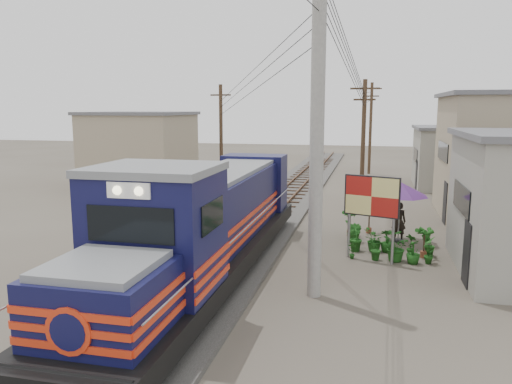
% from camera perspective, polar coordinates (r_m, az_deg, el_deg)
% --- Properties ---
extents(ground, '(120.00, 120.00, 0.00)m').
position_cam_1_polar(ground, '(16.26, -5.72, -10.04)').
color(ground, '#473F35').
rests_on(ground, ground).
extents(ballast, '(3.60, 70.00, 0.16)m').
position_cam_1_polar(ballast, '(25.55, 1.53, -2.54)').
color(ballast, '#595651').
rests_on(ballast, ground).
extents(track, '(1.15, 70.00, 0.12)m').
position_cam_1_polar(track, '(25.52, 1.53, -2.15)').
color(track, '#51331E').
rests_on(track, ground).
extents(locomotive, '(2.94, 15.98, 3.96)m').
position_cam_1_polar(locomotive, '(15.81, -5.76, -4.06)').
color(locomotive, black).
rests_on(locomotive, ground).
extents(utility_pole_main, '(0.40, 0.40, 10.00)m').
position_cam_1_polar(utility_pole_main, '(14.06, 7.01, 7.69)').
color(utility_pole_main, '#9E9B93').
rests_on(utility_pole_main, ground).
extents(wooden_pole_mid, '(1.60, 0.24, 7.00)m').
position_cam_1_polar(wooden_pole_mid, '(28.53, 12.15, 5.82)').
color(wooden_pole_mid, '#4C3826').
rests_on(wooden_pole_mid, ground).
extents(wooden_pole_far, '(1.60, 0.24, 7.50)m').
position_cam_1_polar(wooden_pole_far, '(42.50, 12.95, 7.30)').
color(wooden_pole_far, '#4C3826').
rests_on(wooden_pole_far, ground).
extents(wooden_pole_left, '(1.60, 0.24, 7.00)m').
position_cam_1_polar(wooden_pole_left, '(34.03, -4.02, 6.58)').
color(wooden_pole_left, '#4C3826').
rests_on(wooden_pole_left, ground).
extents(power_lines, '(9.65, 19.00, 3.30)m').
position_cam_1_polar(power_lines, '(23.64, 0.50, 14.72)').
color(power_lines, black).
rests_on(power_lines, ground).
extents(shophouse_back, '(6.30, 6.30, 4.20)m').
position_cam_1_polar(shophouse_back, '(37.11, 22.41, 3.71)').
color(shophouse_back, gray).
rests_on(shophouse_back, ground).
extents(shophouse_left, '(6.30, 6.30, 5.20)m').
position_cam_1_polar(shophouse_left, '(34.09, -13.08, 4.57)').
color(shophouse_left, gray).
rests_on(shophouse_left, ground).
extents(billboard, '(1.93, 0.75, 3.09)m').
position_cam_1_polar(billboard, '(18.12, 13.08, -0.77)').
color(billboard, '#99999E').
rests_on(billboard, ground).
extents(market_umbrella, '(2.93, 2.93, 2.49)m').
position_cam_1_polar(market_umbrella, '(21.02, 16.18, 0.29)').
color(market_umbrella, black).
rests_on(market_umbrella, ground).
extents(vendor, '(0.60, 0.40, 1.64)m').
position_cam_1_polar(vendor, '(21.47, 15.98, -3.25)').
color(vendor, black).
rests_on(vendor, ground).
extents(plant_nursery, '(3.39, 3.24, 1.05)m').
position_cam_1_polar(plant_nursery, '(19.41, 14.38, -5.58)').
color(plant_nursery, '#1B5317').
rests_on(plant_nursery, ground).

